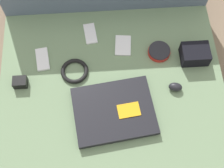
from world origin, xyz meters
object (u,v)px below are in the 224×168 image
(phone_small, at_px, (123,45))
(camera_pouch, at_px, (195,54))
(computer_mouse, at_px, (175,87))
(phone_black, at_px, (43,59))
(charger_brick, at_px, (20,82))
(laptop, at_px, (114,111))
(speaker_puck, at_px, (159,51))
(phone_silver, at_px, (90,34))

(phone_small, height_order, camera_pouch, camera_pouch)
(camera_pouch, bearing_deg, computer_mouse, -125.91)
(phone_black, height_order, charger_brick, charger_brick)
(laptop, distance_m, charger_brick, 0.42)
(charger_brick, bearing_deg, laptop, -21.42)
(speaker_puck, bearing_deg, phone_small, 163.44)
(charger_brick, bearing_deg, phone_small, 19.66)
(laptop, xyz_separation_m, phone_silver, (-0.09, 0.39, -0.01))
(computer_mouse, bearing_deg, phone_small, 144.93)
(phone_black, bearing_deg, camera_pouch, -10.77)
(computer_mouse, distance_m, camera_pouch, 0.18)
(speaker_puck, xyz_separation_m, phone_silver, (-0.31, 0.12, -0.01))
(phone_small, relative_size, camera_pouch, 0.92)
(laptop, xyz_separation_m, phone_small, (0.06, 0.32, -0.01))
(computer_mouse, relative_size, camera_pouch, 0.54)
(phone_small, bearing_deg, camera_pouch, -8.93)
(speaker_puck, bearing_deg, charger_brick, -169.38)
(computer_mouse, height_order, phone_small, computer_mouse)
(camera_pouch, bearing_deg, phone_small, 165.23)
(laptop, relative_size, charger_brick, 6.07)
(speaker_puck, relative_size, camera_pouch, 0.83)
(phone_small, bearing_deg, phone_black, -166.53)
(phone_silver, bearing_deg, laptop, -84.50)
(laptop, distance_m, camera_pouch, 0.44)
(laptop, bearing_deg, phone_small, 72.23)
(computer_mouse, distance_m, speaker_puck, 0.18)
(computer_mouse, height_order, phone_silver, computer_mouse)
(computer_mouse, relative_size, charger_brick, 1.10)
(laptop, distance_m, speaker_puck, 0.35)
(phone_black, relative_size, charger_brick, 2.02)
(speaker_puck, xyz_separation_m, phone_small, (-0.16, 0.05, -0.01))
(laptop, bearing_deg, charger_brick, 151.63)
(laptop, relative_size, computer_mouse, 5.50)
(phone_silver, distance_m, phone_small, 0.16)
(phone_silver, relative_size, phone_small, 1.03)
(speaker_puck, height_order, phone_silver, speaker_puck)
(laptop, relative_size, speaker_puck, 3.56)
(charger_brick, bearing_deg, speaker_puck, 10.62)
(speaker_puck, height_order, camera_pouch, camera_pouch)
(computer_mouse, xyz_separation_m, phone_black, (-0.57, 0.18, -0.01))
(speaker_puck, distance_m, phone_small, 0.17)
(phone_black, bearing_deg, laptop, -49.38)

